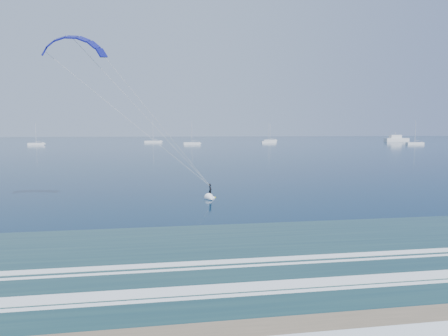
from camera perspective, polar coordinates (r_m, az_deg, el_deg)
name	(u,v)px	position (r m, az deg, el deg)	size (l,w,h in m)	color
kitesurfer_rig	(150,121)	(42.25, -10.57, 6.60)	(18.14, 9.71, 17.58)	#D2E11A
motor_yacht	(396,139)	(290.71, 23.38, 3.82)	(16.10, 4.29, 6.51)	white
sailboat_1	(36,144)	(226.93, -25.24, 3.13)	(7.96, 2.40, 11.03)	white
sailboat_2	(153,142)	(249.27, -10.09, 3.74)	(10.47, 2.40, 13.88)	white
sailboat_3	(192,143)	(215.14, -4.61, 3.54)	(8.89, 2.40, 12.31)	white
sailboat_4	(270,140)	(274.42, 6.62, 3.94)	(8.78, 2.40, 11.93)	white
sailboat_5	(269,142)	(238.01, 6.40, 3.71)	(8.58, 2.40, 11.74)	white
sailboat_6	(415,143)	(238.04, 25.60, 3.21)	(9.61, 2.40, 12.90)	white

